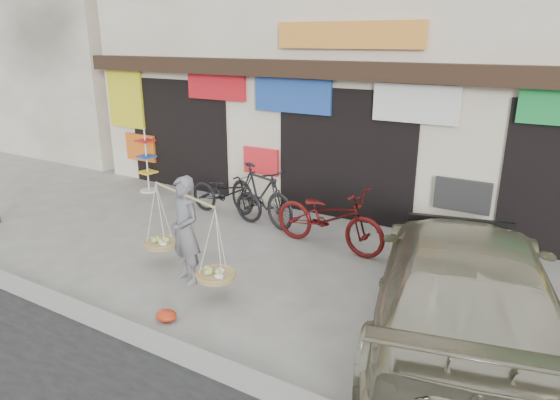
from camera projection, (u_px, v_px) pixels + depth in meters
The scene contains 11 objects.
ground at pixel (249, 283), 7.79m from camera, with size 70.00×70.00×0.00m, color gray.
kerb at pixel (157, 343), 6.14m from camera, with size 70.00×0.25×0.12m, color gray.
shophouse_block at pixel (398, 47), 11.95m from camera, with size 14.00×6.32×7.00m.
neighbor_west at pixel (62, 56), 19.21m from camera, with size 12.00×7.00×6.00m, color #BFB49E.
street_vendor at pixel (185, 234), 7.62m from camera, with size 2.07×1.03×1.70m.
bike_0 at pixel (226, 193), 10.57m from camera, with size 0.67×1.92×1.01m, color black.
bike_1 at pixel (260, 194), 10.20m from camera, with size 0.57×2.00×1.20m, color black.
bike_2 at pixel (329, 217), 8.93m from camera, with size 0.77×2.21×1.16m, color #4F0D0D.
suv at pixel (465, 285), 6.11m from camera, with size 3.27×5.57×1.51m.
display_rack at pixel (147, 166), 12.28m from camera, with size 0.43×0.43×1.57m.
red_bag at pixel (166, 315), 6.73m from camera, with size 0.31×0.25×0.14m, color red.
Camera 1 is at (4.04, -5.75, 3.63)m, focal length 32.00 mm.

